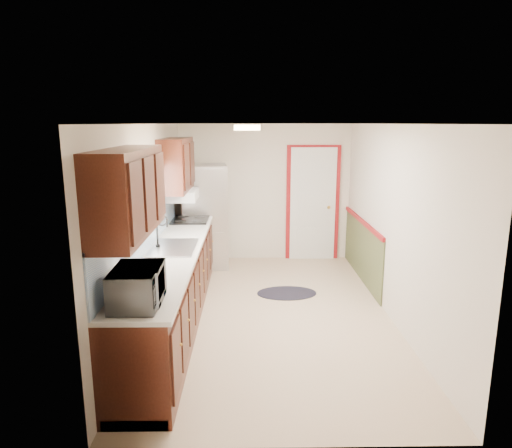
{
  "coord_description": "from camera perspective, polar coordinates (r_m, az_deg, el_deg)",
  "views": [
    {
      "loc": [
        -0.28,
        -5.51,
        2.41
      ],
      "look_at": [
        -0.19,
        0.17,
        1.15
      ],
      "focal_mm": 32.0,
      "sensor_mm": 36.0,
      "label": 1
    }
  ],
  "objects": [
    {
      "name": "microwave",
      "position": [
        3.89,
        -14.62,
        -7.08
      ],
      "size": [
        0.33,
        0.58,
        0.39
      ],
      "primitive_type": "imported",
      "rotation": [
        0.0,
        0.0,
        1.6
      ],
      "color": "white",
      "rests_on": "kitchen_run"
    },
    {
      "name": "room_shell",
      "position": [
        5.64,
        1.99,
        0.13
      ],
      "size": [
        3.2,
        5.2,
        2.52
      ],
      "color": "#C8AD8D",
      "rests_on": "ground"
    },
    {
      "name": "rug",
      "position": [
        6.68,
        3.87,
        -8.61
      ],
      "size": [
        0.88,
        0.58,
        0.01
      ],
      "primitive_type": "ellipsoid",
      "rotation": [
        0.0,
        0.0,
        0.04
      ],
      "color": "black",
      "rests_on": "ground"
    },
    {
      "name": "refrigerator",
      "position": [
        7.75,
        -6.34,
        0.96
      ],
      "size": [
        0.8,
        0.77,
        1.74
      ],
      "rotation": [
        0.0,
        0.0,
        0.12
      ],
      "color": "#B7B7BC",
      "rests_on": "ground"
    },
    {
      "name": "back_wall_trim",
      "position": [
        7.97,
        8.34,
        1.38
      ],
      "size": [
        1.12,
        2.3,
        2.08
      ],
      "color": "maroon",
      "rests_on": "ground"
    },
    {
      "name": "ceiling_fixture",
      "position": [
        5.31,
        -1.12,
        11.97
      ],
      "size": [
        0.3,
        0.3,
        0.06
      ],
      "primitive_type": "cylinder",
      "color": "#FFD88C",
      "rests_on": "room_shell"
    },
    {
      "name": "kitchen_run",
      "position": [
        5.54,
        -10.8,
        -4.51
      ],
      "size": [
        0.63,
        4.0,
        2.2
      ],
      "color": "#35140C",
      "rests_on": "ground"
    },
    {
      "name": "cooktop",
      "position": [
        7.12,
        -8.2,
        0.56
      ],
      "size": [
        0.55,
        0.66,
        0.02
      ],
      "primitive_type": "cube",
      "color": "black",
      "rests_on": "kitchen_run"
    }
  ]
}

